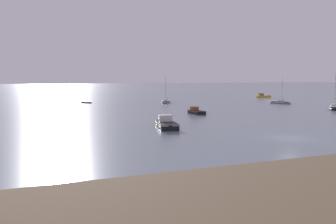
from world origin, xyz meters
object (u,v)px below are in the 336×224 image
(sailboat_moored_3, at_px, (335,108))
(rowboat_moored_2, at_px, (86,102))
(motorboat_moored_1, at_px, (262,97))
(motorboat_moored_4, at_px, (166,125))
(sailboat_moored_1, at_px, (280,102))
(motorboat_moored_0, at_px, (195,112))
(sailboat_moored_2, at_px, (166,102))

(sailboat_moored_3, height_order, rowboat_moored_2, sailboat_moored_3)
(motorboat_moored_1, distance_m, motorboat_moored_4, 82.46)
(sailboat_moored_1, distance_m, rowboat_moored_2, 48.95)
(sailboat_moored_1, xyz_separation_m, motorboat_moored_1, (14.13, 25.78, 0.03))
(motorboat_moored_1, relative_size, sailboat_moored_3, 0.73)
(sailboat_moored_1, xyz_separation_m, motorboat_moored_4, (-45.15, -31.52, 0.08))
(sailboat_moored_3, bearing_deg, sailboat_moored_1, -136.89)
(sailboat_moored_1, relative_size, motorboat_moored_1, 1.18)
(motorboat_moored_0, distance_m, sailboat_moored_2, 30.81)
(motorboat_moored_1, height_order, sailboat_moored_3, sailboat_moored_3)
(sailboat_moored_3, bearing_deg, motorboat_moored_0, -47.48)
(sailboat_moored_2, xyz_separation_m, motorboat_moored_1, (39.00, 11.43, 0.00))
(sailboat_moored_1, bearing_deg, rowboat_moored_2, -139.76)
(motorboat_moored_4, bearing_deg, sailboat_moored_1, -40.63)
(sailboat_moored_1, height_order, rowboat_moored_2, sailboat_moored_1)
(sailboat_moored_3, bearing_deg, motorboat_moored_1, -150.47)
(motorboat_moored_0, distance_m, motorboat_moored_4, 20.49)
(sailboat_moored_2, xyz_separation_m, rowboat_moored_2, (-19.05, 7.26, -0.17))
(sailboat_moored_2, relative_size, motorboat_moored_1, 1.28)
(rowboat_moored_2, relative_size, motorboat_moored_4, 0.47)
(sailboat_moored_2, xyz_separation_m, sailboat_moored_3, (22.75, -33.53, 0.02))
(sailboat_moored_1, xyz_separation_m, sailboat_moored_2, (-24.86, 14.36, 0.02))
(motorboat_moored_1, relative_size, motorboat_moored_4, 0.83)
(motorboat_moored_0, bearing_deg, rowboat_moored_2, 21.10)
(sailboat_moored_3, bearing_deg, sailboat_moored_2, -96.45)
(motorboat_moored_1, relative_size, rowboat_moored_2, 1.77)
(rowboat_moored_2, xyz_separation_m, motorboat_moored_4, (-1.24, -53.14, 0.23))
(motorboat_moored_4, bearing_deg, sailboat_moored_3, -59.55)
(sailboat_moored_2, relative_size, rowboat_moored_2, 2.27)
(motorboat_moored_1, xyz_separation_m, rowboat_moored_2, (-58.05, -4.17, -0.17))
(rowboat_moored_2, bearing_deg, motorboat_moored_4, 135.23)
(sailboat_moored_1, relative_size, motorboat_moored_0, 1.29)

